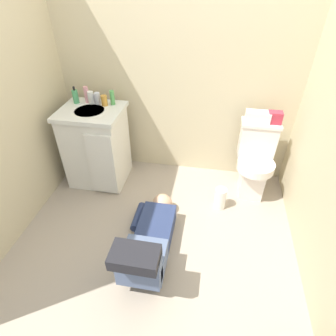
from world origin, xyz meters
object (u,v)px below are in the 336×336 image
object	(u,v)px
faucet	(95,99)
bottle_white	(91,97)
person_plumber	(149,241)
bottle_green	(112,98)
soap_dispenser	(75,96)
bottle_clear	(98,98)
bottle_amber	(104,101)
toiletry_bag	(275,117)
toilet	(255,161)
vanity_cabinet	(97,146)
bottle_pink	(87,95)
paper_towel_roll	(220,198)
tissue_box	(258,117)

from	to	relation	value
faucet	bottle_white	xyz separation A→B (m)	(-0.04, -0.00, 0.01)
person_plumber	bottle_green	distance (m)	1.40
soap_dispenser	bottle_clear	size ratio (longest dim) A/B	1.45
bottle_amber	toiletry_bag	bearing A→B (deg)	1.96
toilet	vanity_cabinet	world-z (taller)	vanity_cabinet
bottle_clear	bottle_green	distance (m)	0.15
bottle_pink	bottle_amber	world-z (taller)	bottle_pink
toiletry_bag	bottle_pink	world-z (taller)	bottle_pink
soap_dispenser	paper_towel_roll	xyz separation A→B (m)	(1.50, -0.36, -0.78)
soap_dispenser	bottle_white	xyz separation A→B (m)	(0.15, 0.02, -0.01)
bottle_clear	paper_towel_roll	distance (m)	1.53
bottle_white	paper_towel_roll	distance (m)	1.60
faucet	tissue_box	size ratio (longest dim) A/B	0.45
bottle_white	paper_towel_roll	xyz separation A→B (m)	(1.35, -0.38, -0.77)
soap_dispenser	bottle_white	distance (m)	0.15
bottle_green	paper_towel_roll	distance (m)	1.43
bottle_pink	bottle_white	size ratio (longest dim) A/B	1.31
tissue_box	bottle_green	bearing A→B (deg)	-179.25
faucet	soap_dispenser	size ratio (longest dim) A/B	0.60
toilet	bottle_pink	distance (m)	1.78
toilet	soap_dispenser	bearing A→B (deg)	178.65
toilet	toiletry_bag	world-z (taller)	toiletry_bag
soap_dispenser	bottle_clear	bearing A→B (deg)	4.00
toilet	faucet	world-z (taller)	faucet
bottle_green	soap_dispenser	bearing A→B (deg)	-175.29
vanity_cabinet	soap_dispenser	size ratio (longest dim) A/B	4.94
person_plumber	bottle_clear	size ratio (longest dim) A/B	9.29
bottle_white	tissue_box	bearing A→B (deg)	1.12
person_plumber	soap_dispenser	world-z (taller)	soap_dispenser
bottle_pink	bottle_white	xyz separation A→B (m)	(0.05, -0.02, -0.02)
person_plumber	soap_dispenser	distance (m)	1.57
toilet	toiletry_bag	distance (m)	0.46
vanity_cabinet	paper_towel_roll	size ratio (longest dim) A/B	3.68
soap_dispenser	tissue_box	bearing A→B (deg)	1.58
faucet	toiletry_bag	distance (m)	1.71
vanity_cabinet	bottle_white	distance (m)	0.49
person_plumber	toiletry_bag	xyz separation A→B (m)	(0.95, 1.08, 0.63)
paper_towel_roll	bottle_amber	bearing A→B (deg)	163.52
vanity_cabinet	bottle_green	size ratio (longest dim) A/B	5.88
bottle_pink	vanity_cabinet	bearing A→B (deg)	-60.52
bottle_pink	bottle_clear	distance (m)	0.12
bottle_pink	bottle_amber	xyz separation A→B (m)	(0.19, -0.04, -0.03)
soap_dispenser	bottle_green	distance (m)	0.37
bottle_clear	paper_towel_roll	bearing A→B (deg)	-16.47
bottle_green	tissue_box	bearing A→B (deg)	0.75
person_plumber	paper_towel_roll	distance (m)	0.86
faucet	bottle_pink	xyz separation A→B (m)	(-0.09, 0.02, 0.03)
tissue_box	bottle_green	xyz separation A→B (m)	(-1.38, -0.02, 0.09)
bottle_white	paper_towel_roll	bearing A→B (deg)	-15.72
toiletry_bag	bottle_clear	bearing A→B (deg)	-178.88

